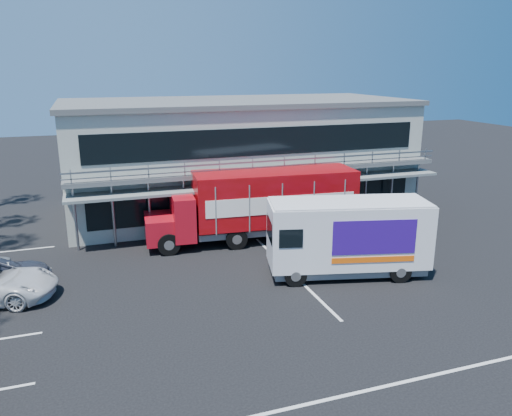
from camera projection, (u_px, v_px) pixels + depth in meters
name	position (u px, v px, depth m)	size (l,w,h in m)	color
ground	(274.00, 306.00, 20.16)	(120.00, 120.00, 0.00)	black
building	(238.00, 154.00, 33.71)	(22.40, 12.00, 7.30)	#9EA396
red_truck	(261.00, 203.00, 27.49)	(11.71, 3.59, 3.88)	#A50D19
white_van	(348.00, 236.00, 22.83)	(7.61, 4.13, 3.53)	silver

